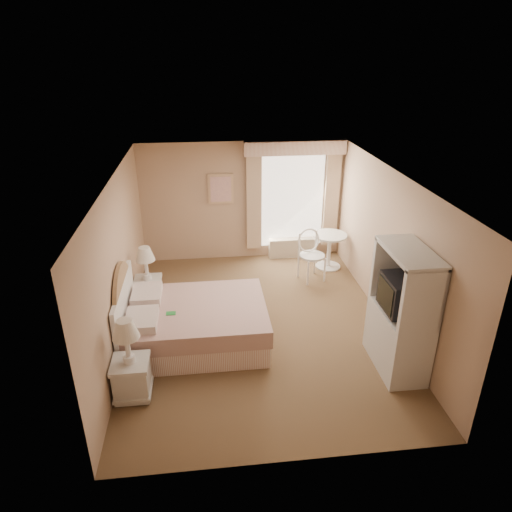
{
  "coord_description": "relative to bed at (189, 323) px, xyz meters",
  "views": [
    {
      "loc": [
        -0.8,
        -6.33,
        4.19
      ],
      "look_at": [
        -0.01,
        0.3,
        1.12
      ],
      "focal_mm": 32.0,
      "sensor_mm": 36.0,
      "label": 1
    }
  ],
  "objects": [
    {
      "name": "window",
      "position": [
        2.17,
        3.0,
        0.99
      ],
      "size": [
        2.05,
        0.22,
        2.51
      ],
      "color": "white",
      "rests_on": "room"
    },
    {
      "name": "round_table",
      "position": [
        2.83,
        2.36,
        0.13
      ],
      "size": [
        0.69,
        0.69,
        0.73
      ],
      "color": "white",
      "rests_on": "room"
    },
    {
      "name": "framed_art",
      "position": [
        0.67,
        3.06,
        1.2
      ],
      "size": [
        0.52,
        0.04,
        0.62
      ],
      "color": "tan",
      "rests_on": "room"
    },
    {
      "name": "cafe_chair",
      "position": [
        2.33,
        1.92,
        0.23
      ],
      "size": [
        0.61,
        0.61,
        1.01
      ],
      "rotation": [
        0.0,
        0.0,
        0.31
      ],
      "color": "white",
      "rests_on": "room"
    },
    {
      "name": "bed",
      "position": [
        0.0,
        0.0,
        0.0
      ],
      "size": [
        2.14,
        1.66,
        1.47
      ],
      "color": "tan",
      "rests_on": "room"
    },
    {
      "name": "room",
      "position": [
        1.12,
        0.35,
        0.9
      ],
      "size": [
        4.21,
        5.51,
        2.51
      ],
      "color": "brown",
      "rests_on": "ground"
    },
    {
      "name": "nightstand_near",
      "position": [
        -0.72,
        -1.12,
        0.08
      ],
      "size": [
        0.47,
        0.47,
        1.15
      ],
      "color": "silver",
      "rests_on": "room"
    },
    {
      "name": "armoire",
      "position": [
        2.93,
        -0.91,
        0.4
      ],
      "size": [
        0.55,
        1.09,
        1.82
      ],
      "color": "silver",
      "rests_on": "room"
    },
    {
      "name": "nightstand_far",
      "position": [
        -0.72,
        1.19,
        0.07
      ],
      "size": [
        0.46,
        0.46,
        1.12
      ],
      "color": "silver",
      "rests_on": "room"
    }
  ]
}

